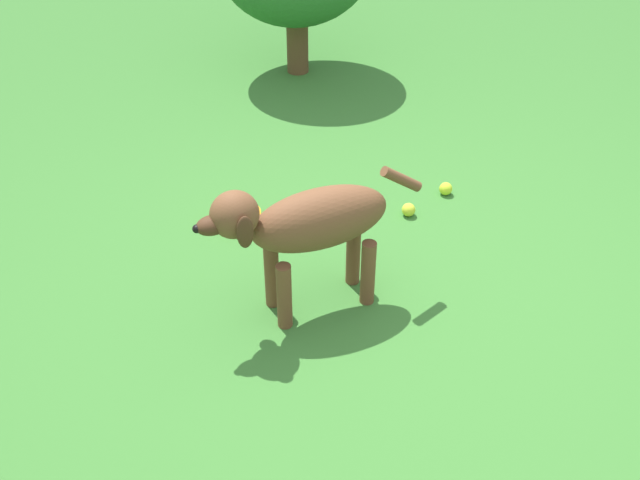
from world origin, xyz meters
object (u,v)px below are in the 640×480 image
dog (307,224)px  tennis_ball_0 (409,210)px  water_bowl (238,218)px  tennis_ball_1 (446,189)px

dog → tennis_ball_0: size_ratio=14.09×
water_bowl → tennis_ball_0: bearing=-12.8°
dog → tennis_ball_0: bearing=-149.4°
dog → water_bowl: 0.79m
dog → water_bowl: dog is taller
tennis_ball_0 → tennis_ball_1: 0.28m
dog → tennis_ball_0: (0.65, 0.49, -0.38)m
tennis_ball_1 → water_bowl: (-1.05, 0.06, -0.00)m
dog → tennis_ball_1: bearing=-152.4°
dog → tennis_ball_1: (0.90, 0.60, -0.38)m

